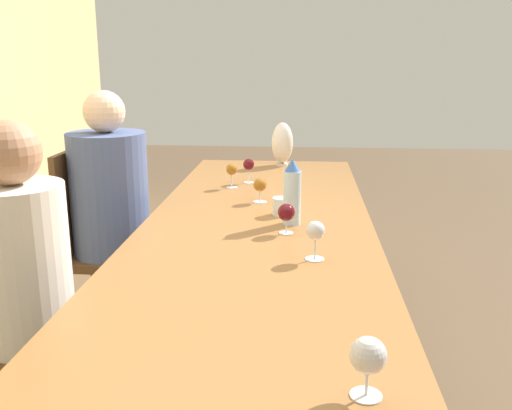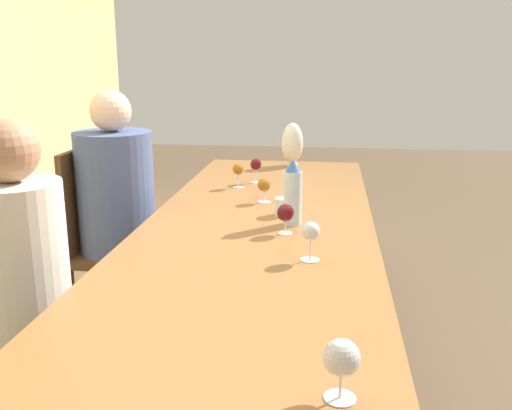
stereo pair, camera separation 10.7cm
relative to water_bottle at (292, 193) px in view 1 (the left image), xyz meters
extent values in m
plane|color=brown|center=(-0.06, 0.15, -0.89)|extent=(14.00, 14.00, 0.00)
cube|color=#936033|center=(-0.06, 0.15, -0.16)|extent=(3.13, 1.00, 0.04)
cylinder|color=#936033|center=(1.41, -0.25, -0.54)|extent=(0.07, 0.07, 0.72)
cylinder|color=#936033|center=(1.41, 0.55, -0.54)|extent=(0.07, 0.07, 0.72)
cylinder|color=silver|center=(0.00, 0.00, -0.02)|extent=(0.08, 0.08, 0.23)
cone|color=#33599E|center=(0.00, 0.00, 0.12)|extent=(0.07, 0.07, 0.05)
cylinder|color=silver|center=(0.14, 0.05, -0.10)|extent=(0.08, 0.08, 0.08)
cylinder|color=silver|center=(1.35, 0.09, -0.13)|extent=(0.08, 0.08, 0.01)
ellipsoid|color=silver|center=(1.35, 0.09, 0.01)|extent=(0.14, 0.14, 0.27)
cylinder|color=silver|center=(0.36, 0.16, -0.14)|extent=(0.07, 0.07, 0.00)
cylinder|color=silver|center=(0.36, 0.16, -0.11)|extent=(0.01, 0.01, 0.06)
sphere|color=#995B19|center=(0.36, 0.16, -0.05)|extent=(0.07, 0.07, 0.07)
cylinder|color=silver|center=(-1.28, -0.19, -0.14)|extent=(0.07, 0.07, 0.00)
cylinder|color=silver|center=(-1.28, -0.19, -0.10)|extent=(0.01, 0.01, 0.06)
sphere|color=silver|center=(-1.28, -0.19, -0.04)|extent=(0.08, 0.08, 0.08)
cylinder|color=silver|center=(0.80, 0.26, -0.14)|extent=(0.06, 0.06, 0.00)
cylinder|color=silver|center=(0.80, 0.26, -0.10)|extent=(0.01, 0.01, 0.08)
sphere|color=#510C14|center=(0.80, 0.26, -0.03)|extent=(0.06, 0.06, 0.06)
cylinder|color=silver|center=(-0.44, -0.09, -0.14)|extent=(0.07, 0.07, 0.00)
cylinder|color=silver|center=(-0.44, -0.09, -0.10)|extent=(0.01, 0.01, 0.08)
sphere|color=silver|center=(-0.44, -0.09, -0.03)|extent=(0.07, 0.07, 0.07)
cylinder|color=silver|center=(0.67, 0.34, -0.14)|extent=(0.06, 0.06, 0.00)
cylinder|color=silver|center=(0.67, 0.34, -0.10)|extent=(0.01, 0.01, 0.07)
sphere|color=#995B19|center=(0.67, 0.34, -0.03)|extent=(0.06, 0.06, 0.06)
cylinder|color=silver|center=(-0.14, 0.02, -0.14)|extent=(0.06, 0.06, 0.00)
cylinder|color=silver|center=(-0.14, 0.02, -0.11)|extent=(0.01, 0.01, 0.06)
sphere|color=#510C14|center=(-0.14, 0.02, -0.05)|extent=(0.07, 0.07, 0.07)
cube|color=brown|center=(-0.59, 0.92, -0.44)|extent=(0.44, 0.44, 0.04)
cylinder|color=brown|center=(-0.40, 0.73, -0.67)|extent=(0.04, 0.04, 0.44)
cylinder|color=brown|center=(-0.40, 1.11, -0.67)|extent=(0.04, 0.04, 0.44)
cube|color=brown|center=(0.35, 0.92, -0.44)|extent=(0.44, 0.44, 0.04)
cube|color=brown|center=(0.35, 1.12, -0.15)|extent=(0.40, 0.03, 0.52)
cylinder|color=brown|center=(0.16, 0.73, -0.67)|extent=(0.04, 0.04, 0.44)
cylinder|color=brown|center=(0.54, 0.73, -0.67)|extent=(0.04, 0.04, 0.44)
cylinder|color=brown|center=(0.16, 1.11, -0.67)|extent=(0.04, 0.04, 0.44)
cylinder|color=brown|center=(0.54, 1.11, -0.67)|extent=(0.04, 0.04, 0.44)
cube|color=#2D2D38|center=(-0.59, 0.86, -0.65)|extent=(0.25, 0.18, 0.48)
cylinder|color=beige|center=(-0.59, 0.92, -0.13)|extent=(0.34, 0.34, 0.57)
sphere|color=#9E7051|center=(-0.59, 0.92, 0.26)|extent=(0.22, 0.22, 0.22)
cube|color=#2D2D38|center=(0.35, 0.85, -0.65)|extent=(0.29, 0.21, 0.48)
cylinder|color=#475684|center=(0.35, 0.92, -0.11)|extent=(0.39, 0.39, 0.62)
sphere|color=beige|center=(0.35, 0.92, 0.30)|extent=(0.20, 0.20, 0.20)
camera|label=1|loc=(-2.37, -0.04, 0.57)|focal=40.00mm
camera|label=2|loc=(-2.36, -0.15, 0.57)|focal=40.00mm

